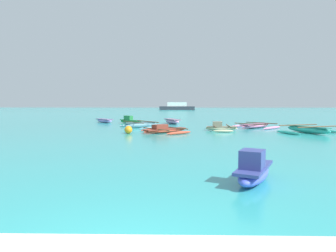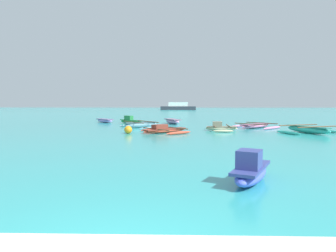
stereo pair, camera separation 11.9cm
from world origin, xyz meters
name	(u,v)px [view 1 (the left image)]	position (x,y,z in m)	size (l,w,h in m)	color
moored_boat_0	(104,121)	(-6.57, 27.83, 0.22)	(2.35, 2.38, 0.39)	#B497E9
moored_boat_1	(256,126)	(7.55, 21.57, 0.19)	(4.12, 4.13, 0.41)	pink
moored_boat_2	(308,129)	(10.01, 17.44, 0.25)	(4.20, 3.66, 0.54)	#36BDA9
moored_boat_3	(221,128)	(4.29, 19.20, 0.22)	(2.44, 3.23, 0.67)	beige
moored_boat_4	(172,121)	(0.57, 26.16, 0.26)	(1.85, 2.78, 0.47)	#D498CA
moored_boat_5	(164,130)	(0.08, 17.48, 0.20)	(3.67, 3.80, 0.59)	#CD452D
moored_boat_6	(131,121)	(-3.58, 26.25, 0.28)	(2.84, 2.71, 0.79)	#2BC75D
moored_boat_7	(254,171)	(2.88, 4.46, 0.32)	(1.60, 2.34, 0.90)	#495BDC
moored_boat_8	(141,125)	(-2.06, 21.61, 0.24)	(3.96, 4.20, 0.53)	#6592A3
mooring_buoy_0	(128,130)	(-2.34, 16.77, 0.27)	(0.53, 0.53, 0.53)	orange
distant_ferry	(177,107)	(1.52, 81.71, 0.89)	(9.92, 2.18, 2.18)	#2D333D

